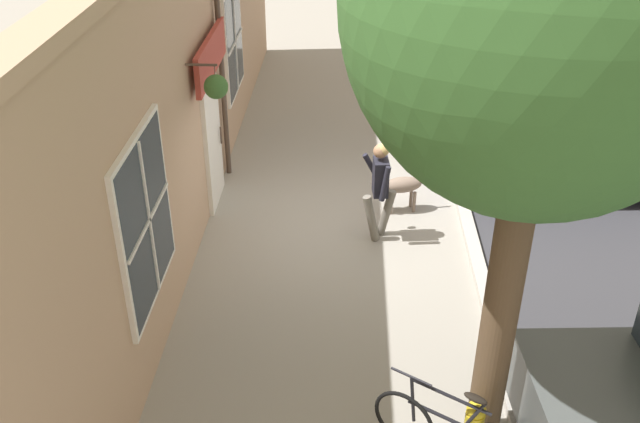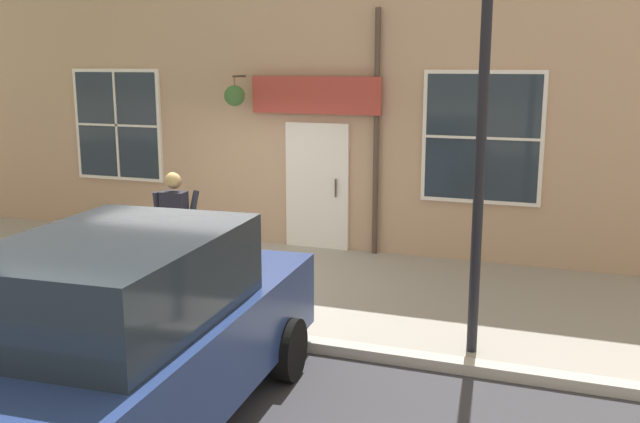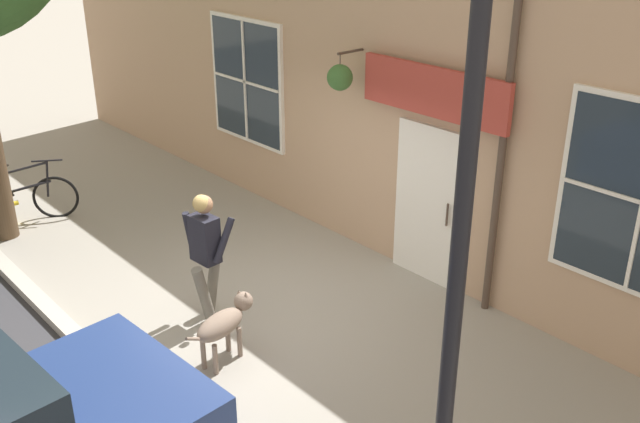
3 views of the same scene
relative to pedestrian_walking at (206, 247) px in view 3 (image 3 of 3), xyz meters
name	(u,v)px [view 3 (image 3 of 3)]	position (x,y,z in m)	size (l,w,h in m)	color
ground_plane	(261,310)	(-0.55, 0.27, -0.96)	(90.00, 90.00, 0.00)	gray
storefront_facade	(398,99)	(-2.89, 0.29, 1.29)	(0.95, 18.00, 4.49)	tan
pedestrian_walking	(206,247)	(0.00, 0.00, 0.00)	(0.55, 0.55, 1.62)	#6B665B
dog_on_leash	(224,322)	(0.34, 0.83, -0.48)	(1.05, 0.44, 0.71)	#7F6B5B
leaning_bicycle	(20,199)	(0.63, -4.29, -0.58)	(1.58, 0.80, 1.00)	black
street_lamp	(466,174)	(0.87, 4.20, 2.34)	(0.32, 0.32, 5.08)	black
fire_hydrant	(6,202)	(0.85, -4.26, -0.56)	(0.34, 0.20, 0.77)	gold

